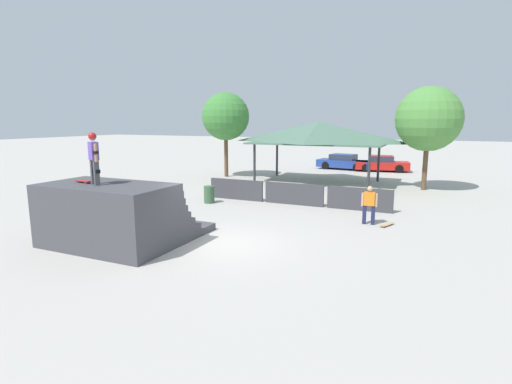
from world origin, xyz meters
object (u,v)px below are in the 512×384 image
at_px(skateboard_on_deck, 84,181).
at_px(trash_bin, 209,195).
at_px(skater_on_deck, 94,155).
at_px(bystander_walking, 369,203).
at_px(parked_car_blue, 344,162).
at_px(tree_beside_pavilion, 226,117).
at_px(parked_car_red, 382,164).
at_px(tree_far_back, 429,119).
at_px(skateboard_on_ground, 387,225).

xyz_separation_m(skateboard_on_deck, trash_bin, (0.24, 7.43, -1.69)).
xyz_separation_m(skater_on_deck, skateboard_on_deck, (-0.64, 0.12, -0.89)).
bearing_deg(bystander_walking, skateboard_on_deck, 33.86).
xyz_separation_m(bystander_walking, parked_car_blue, (-4.79, 17.73, -0.25)).
distance_m(skater_on_deck, skateboard_on_deck, 1.10).
bearing_deg(tree_beside_pavilion, parked_car_red, 38.45).
height_order(tree_beside_pavilion, trash_bin, tree_beside_pavilion).
relative_size(tree_far_back, trash_bin, 7.08).
bearing_deg(bystander_walking, parked_car_red, -88.93).
relative_size(bystander_walking, tree_beside_pavilion, 0.25).
bearing_deg(skateboard_on_deck, parked_car_blue, 92.78).
bearing_deg(tree_beside_pavilion, skateboard_on_deck, -77.57).
distance_m(skater_on_deck, skateboard_on_ground, 10.91).
xyz_separation_m(bystander_walking, skateboard_on_ground, (0.70, -0.00, -0.80)).
xyz_separation_m(tree_beside_pavilion, trash_bin, (3.81, -8.77, -3.90)).
height_order(trash_bin, parked_car_blue, parked_car_blue).
relative_size(tree_beside_pavilion, trash_bin, 7.11).
relative_size(tree_beside_pavilion, parked_car_blue, 1.31).
bearing_deg(bystander_walking, parked_car_blue, -79.41).
bearing_deg(tree_far_back, bystander_walking, -100.13).
height_order(tree_far_back, parked_car_red, tree_far_back).
xyz_separation_m(tree_beside_pavilion, tree_far_back, (13.41, -0.21, -0.19)).
xyz_separation_m(skater_on_deck, skateboard_on_ground, (8.20, 6.57, -2.94)).
relative_size(tree_far_back, parked_car_red, 1.37).
bearing_deg(skateboard_on_ground, tree_beside_pavilion, -106.55).
distance_m(bystander_walking, parked_car_red, 17.75).
distance_m(skateboard_on_deck, bystander_walking, 10.47).
distance_m(skateboard_on_ground, tree_beside_pavilion, 16.35).
height_order(skateboard_on_ground, tree_far_back, tree_far_back).
xyz_separation_m(skateboard_on_deck, tree_far_back, (9.85, 15.98, 2.03)).
bearing_deg(skateboard_on_ground, tree_far_back, -164.42).
bearing_deg(trash_bin, skateboard_on_ground, -6.48).
distance_m(tree_far_back, parked_car_red, 9.51).
bearing_deg(bystander_walking, skater_on_deck, 36.70).
distance_m(skateboard_on_ground, parked_car_red, 17.84).
bearing_deg(tree_beside_pavilion, skateboard_on_ground, -38.14).
height_order(skateboard_on_ground, tree_beside_pavilion, tree_beside_pavilion).
height_order(bystander_walking, parked_car_red, bystander_walking).
xyz_separation_m(tree_far_back, parked_car_blue, (-6.50, 8.20, -3.54)).
height_order(skateboard_on_deck, skateboard_on_ground, skateboard_on_deck).
distance_m(bystander_walking, trash_bin, 7.98).
bearing_deg(skateboard_on_ground, parked_car_blue, -141.20).
xyz_separation_m(skater_on_deck, tree_beside_pavilion, (-4.21, 16.32, 1.33)).
bearing_deg(skateboard_on_ground, skater_on_deck, -29.69).
height_order(tree_far_back, parked_car_blue, tree_far_back).
distance_m(skateboard_on_deck, skateboard_on_ground, 11.13).
xyz_separation_m(skater_on_deck, trash_bin, (-0.41, 7.55, -2.57)).
bearing_deg(skateboard_on_deck, bystander_walking, 49.05).
relative_size(skateboard_on_deck, parked_car_red, 0.18).
bearing_deg(skater_on_deck, skateboard_on_deck, -162.37).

